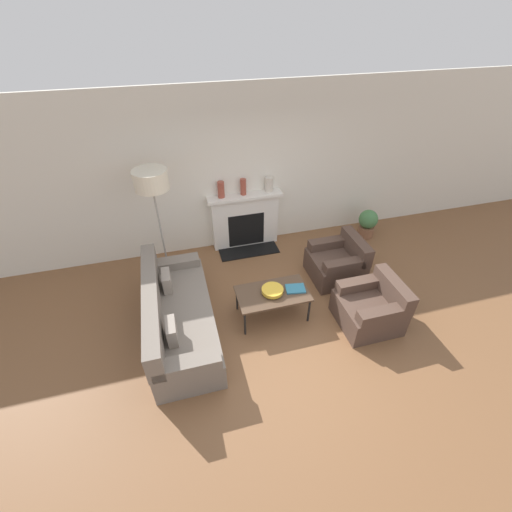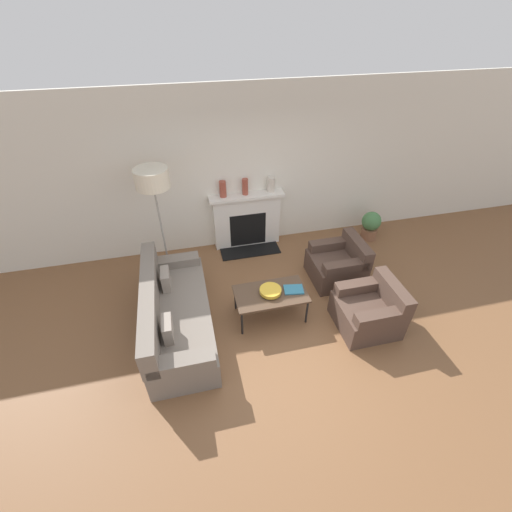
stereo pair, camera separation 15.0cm
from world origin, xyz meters
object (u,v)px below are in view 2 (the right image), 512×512
(mantel_vase_left, at_px, (223,189))
(book, at_px, (294,289))
(coffee_table, at_px, (271,295))
(bowl, at_px, (270,291))
(armchair_near, at_px, (370,310))
(potted_plant, at_px, (371,225))
(couch, at_px, (174,314))
(floor_lamp, at_px, (153,185))
(armchair_far, at_px, (338,264))
(fireplace, at_px, (247,221))
(mantel_vase_center_right, at_px, (271,185))
(mantel_vase_center_left, at_px, (245,187))

(mantel_vase_left, bearing_deg, book, -70.56)
(coffee_table, bearing_deg, bowl, 121.87)
(armchair_near, relative_size, potted_plant, 1.45)
(couch, bearing_deg, coffee_table, -91.84)
(mantel_vase_left, bearing_deg, floor_lamp, -153.30)
(floor_lamp, distance_m, mantel_vase_left, 1.32)
(armchair_far, bearing_deg, fireplace, -136.48)
(fireplace, distance_m, floor_lamp, 1.98)
(floor_lamp, distance_m, potted_plant, 4.17)
(bowl, xyz_separation_m, mantel_vase_center_right, (0.53, 1.95, 0.70))
(book, bearing_deg, armchair_far, 40.56)
(fireplace, relative_size, mantel_vase_left, 4.71)
(coffee_table, height_order, bowl, bowl)
(armchair_near, xyz_separation_m, mantel_vase_left, (-1.70, 2.46, 0.93))
(bowl, bearing_deg, mantel_vase_center_right, 74.94)
(couch, relative_size, mantel_vase_center_right, 8.00)
(armchair_near, bearing_deg, mantel_vase_center_right, -161.38)
(bowl, relative_size, floor_lamp, 0.17)
(floor_lamp, relative_size, potted_plant, 3.36)
(couch, bearing_deg, armchair_far, -78.82)
(coffee_table, distance_m, mantel_vase_left, 2.14)
(couch, height_order, coffee_table, couch)
(fireplace, xyz_separation_m, book, (0.28, -1.96, -0.05))
(armchair_near, bearing_deg, book, -115.85)
(couch, xyz_separation_m, bowl, (1.39, -0.04, 0.19))
(fireplace, xyz_separation_m, mantel_vase_left, (-0.42, 0.01, 0.69))
(fireplace, height_order, potted_plant, fireplace)
(fireplace, xyz_separation_m, coffee_table, (-0.07, -1.94, -0.10))
(armchair_far, bearing_deg, coffee_table, -66.48)
(book, bearing_deg, potted_plant, 46.40)
(bowl, height_order, floor_lamp, floor_lamp)
(mantel_vase_left, height_order, potted_plant, mantel_vase_left)
(fireplace, xyz_separation_m, armchair_near, (1.29, -2.45, -0.24))
(armchair_near, height_order, book, armchair_near)
(armchair_near, bearing_deg, potted_plant, 151.52)
(mantel_vase_center_left, distance_m, mantel_vase_center_right, 0.48)
(fireplace, distance_m, bowl, 1.94)
(mantel_vase_left, bearing_deg, mantel_vase_center_left, 0.00)
(coffee_table, bearing_deg, mantel_vase_left, 100.21)
(coffee_table, distance_m, book, 0.35)
(floor_lamp, xyz_separation_m, potted_plant, (3.94, 0.18, -1.37))
(fireplace, distance_m, coffee_table, 1.95)
(floor_lamp, bearing_deg, book, -38.30)
(mantel_vase_left, distance_m, potted_plant, 3.00)
(book, relative_size, floor_lamp, 0.16)
(mantel_vase_center_right, bearing_deg, floor_lamp, -164.35)
(couch, relative_size, mantel_vase_left, 7.52)
(floor_lamp, bearing_deg, armchair_near, -34.22)
(fireplace, xyz_separation_m, mantel_vase_center_right, (0.46, 0.01, 0.69))
(coffee_table, xyz_separation_m, mantel_vase_center_left, (0.05, 1.96, 0.79))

